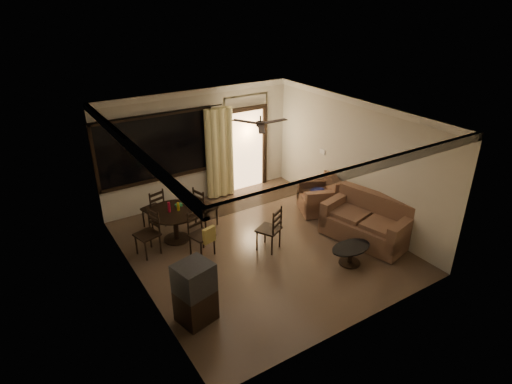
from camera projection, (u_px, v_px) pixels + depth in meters
ground at (260, 246)px, 8.95m from camera, size 5.50×5.50×0.00m
room_shell at (240, 136)px, 9.80m from camera, size 5.50×6.70×5.50m
dining_table at (175, 217)px, 8.98m from camera, size 1.10×1.10×0.91m
dining_chair_west at (149, 242)px, 8.60m from camera, size 0.51×0.51×0.95m
dining_chair_east at (206, 214)px, 9.65m from camera, size 0.51×0.51×0.95m
dining_chair_south at (202, 242)px, 8.56m from camera, size 0.51×0.55×0.95m
dining_chair_north at (154, 216)px, 9.58m from camera, size 0.51×0.51×0.95m
tv_cabinet at (195, 293)px, 6.77m from camera, size 0.66×0.62×1.06m
sofa at (368, 223)px, 9.08m from camera, size 1.34×1.95×0.95m
armchair at (321, 198)px, 10.24m from camera, size 1.11×1.11×0.86m
coffee_table at (350, 252)px, 8.31m from camera, size 0.86×0.51×0.38m
side_chair at (269, 237)px, 8.76m from camera, size 0.58×0.58×0.97m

